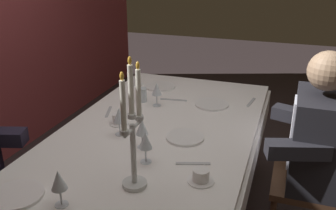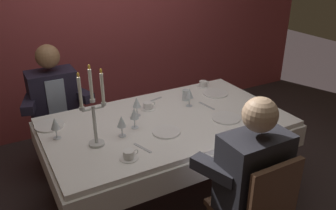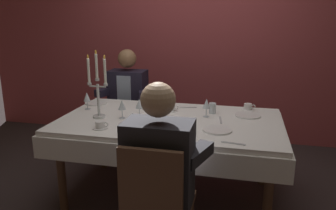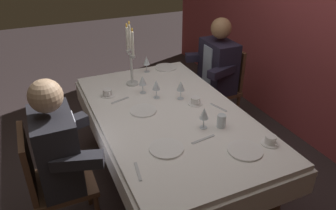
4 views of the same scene
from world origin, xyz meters
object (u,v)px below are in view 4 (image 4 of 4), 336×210
at_px(candelabra, 131,60).
at_px(wine_glass_2, 181,87).
at_px(dining_table, 170,125).
at_px(seated_diner_0, 219,65).
at_px(dinner_plate_1, 143,111).
at_px(water_tumbler_0, 221,121).
at_px(wine_glass_4, 204,114).
at_px(dinner_plate_2, 245,150).
at_px(coffee_cup_2, 195,101).
at_px(seated_diner_1, 56,150).
at_px(wine_glass_3, 142,81).
at_px(wine_glass_1, 147,61).
at_px(coffee_cup_0, 107,93).
at_px(coffee_cup_1, 271,140).
at_px(dinner_plate_3, 166,68).
at_px(dinner_plate_0, 166,148).
at_px(wine_glass_0, 156,85).

relative_size(candelabra, wine_glass_2, 3.60).
distance_m(dining_table, seated_diner_0, 1.13).
height_order(dinner_plate_1, seated_diner_0, seated_diner_0).
xyz_separation_m(water_tumbler_0, seated_diner_0, (-1.04, 0.63, -0.05)).
xyz_separation_m(wine_glass_4, water_tumbler_0, (0.04, 0.12, -0.07)).
xyz_separation_m(dinner_plate_2, coffee_cup_2, (-0.70, 0.01, 0.02)).
xyz_separation_m(seated_diner_0, seated_diner_1, (0.83, -1.77, 0.00)).
height_order(wine_glass_3, water_tumbler_0, wine_glass_3).
relative_size(wine_glass_1, coffee_cup_0, 1.24).
bearing_deg(wine_glass_4, coffee_cup_1, 41.04).
height_order(dinner_plate_2, seated_diner_1, seated_diner_1).
height_order(wine_glass_4, seated_diner_1, seated_diner_1).
bearing_deg(wine_glass_1, dinner_plate_3, 92.70).
xyz_separation_m(candelabra, dinner_plate_1, (0.51, -0.08, -0.24)).
height_order(wine_glass_1, wine_glass_3, same).
bearing_deg(seated_diner_0, dinner_plate_0, -44.44).
bearing_deg(dinner_plate_0, wine_glass_1, 164.84).
relative_size(dining_table, seated_diner_1, 1.56).
bearing_deg(seated_diner_1, candelabra, 133.50).
bearing_deg(coffee_cup_1, dinner_plate_0, -109.12).
bearing_deg(dinner_plate_3, coffee_cup_1, 4.16).
height_order(seated_diner_0, seated_diner_1, same).
xyz_separation_m(dinner_plate_1, seated_diner_1, (0.23, -0.70, -0.01)).
relative_size(dinner_plate_3, seated_diner_0, 0.18).
bearing_deg(seated_diner_0, wine_glass_2, -53.53).
bearing_deg(coffee_cup_0, wine_glass_4, 32.93).
distance_m(candelabra, wine_glass_3, 0.24).
bearing_deg(water_tumbler_0, wine_glass_0, -157.15).
bearing_deg(seated_diner_0, coffee_cup_0, -80.35).
bearing_deg(wine_glass_1, wine_glass_2, 4.77).
distance_m(wine_glass_1, coffee_cup_2, 0.81).
distance_m(dining_table, dinner_plate_0, 0.50).
height_order(dinner_plate_1, wine_glass_2, wine_glass_2).
distance_m(candelabra, wine_glass_2, 0.54).
distance_m(wine_glass_0, wine_glass_4, 0.59).
relative_size(dinner_plate_2, wine_glass_0, 1.41).
bearing_deg(wine_glass_4, dinner_plate_0, -69.83).
relative_size(dining_table, dinner_plate_3, 8.66).
bearing_deg(wine_glass_1, dinner_plate_0, -15.16).
relative_size(wine_glass_3, coffee_cup_1, 1.24).
distance_m(wine_glass_4, coffee_cup_2, 0.37).
bearing_deg(coffee_cup_2, dinner_plate_2, -0.79).
bearing_deg(wine_glass_2, dining_table, -45.77).
bearing_deg(coffee_cup_1, seated_diner_1, -111.67).
bearing_deg(coffee_cup_0, dinner_plate_1, 26.30).
bearing_deg(candelabra, wine_glass_3, 8.11).
xyz_separation_m(dinner_plate_0, coffee_cup_2, (-0.47, 0.47, 0.02)).
distance_m(dinner_plate_3, wine_glass_4, 1.17).
height_order(wine_glass_4, seated_diner_0, seated_diner_0).
distance_m(wine_glass_3, coffee_cup_1, 1.19).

